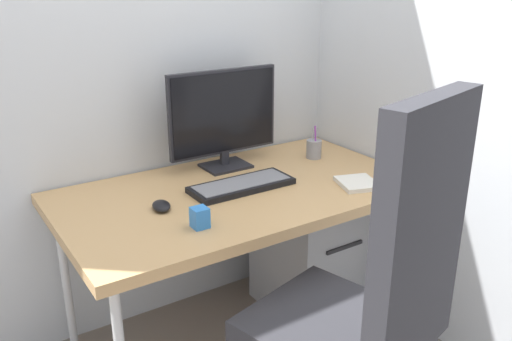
% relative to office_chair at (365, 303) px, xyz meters
% --- Properties ---
extents(ground_plane, '(8.00, 8.00, 0.00)m').
position_rel_office_chair_xyz_m(ground_plane, '(0.03, 0.78, -0.63)').
color(ground_plane, slate).
extents(wall_back, '(3.19, 0.04, 2.80)m').
position_rel_office_chair_xyz_m(wall_back, '(0.03, 1.22, 0.77)').
color(wall_back, silver).
rests_on(wall_back, ground_plane).
extents(wall_side_right, '(0.04, 2.54, 2.80)m').
position_rel_office_chair_xyz_m(wall_side_right, '(0.80, 0.53, 0.77)').
color(wall_side_right, silver).
rests_on(wall_side_right, ground_plane).
extents(desk, '(1.48, 0.83, 0.74)m').
position_rel_office_chair_xyz_m(desk, '(0.03, 0.78, 0.07)').
color(desk, tan).
rests_on(desk, ground_plane).
extents(office_chair, '(0.60, 0.65, 1.30)m').
position_rel_office_chair_xyz_m(office_chair, '(0.00, 0.00, 0.00)').
color(office_chair, black).
rests_on(office_chair, ground_plane).
extents(filing_cabinet, '(0.41, 0.48, 0.61)m').
position_rel_office_chair_xyz_m(filing_cabinet, '(0.45, 0.82, -0.32)').
color(filing_cabinet, '#9EA0A5').
rests_on(filing_cabinet, ground_plane).
extents(monitor, '(0.53, 0.17, 0.45)m').
position_rel_office_chair_xyz_m(monitor, '(0.11, 1.05, 0.35)').
color(monitor, black).
rests_on(monitor, desk).
extents(keyboard, '(0.44, 0.17, 0.03)m').
position_rel_office_chair_xyz_m(keyboard, '(0.04, 0.78, 0.13)').
color(keyboard, black).
rests_on(keyboard, desk).
extents(mouse, '(0.09, 0.11, 0.03)m').
position_rel_office_chair_xyz_m(mouse, '(-0.33, 0.76, 0.13)').
color(mouse, black).
rests_on(mouse, desk).
extents(pen_holder, '(0.07, 0.07, 0.16)m').
position_rel_office_chair_xyz_m(pen_holder, '(0.54, 0.92, 0.16)').
color(pen_holder, gray).
rests_on(pen_holder, desk).
extents(notebook, '(0.20, 0.21, 0.02)m').
position_rel_office_chair_xyz_m(notebook, '(0.46, 0.54, 0.12)').
color(notebook, silver).
rests_on(notebook, desk).
extents(desk_clamp_accessory, '(0.06, 0.06, 0.07)m').
position_rel_office_chair_xyz_m(desk_clamp_accessory, '(-0.28, 0.54, 0.15)').
color(desk_clamp_accessory, '#337FD8').
rests_on(desk_clamp_accessory, desk).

